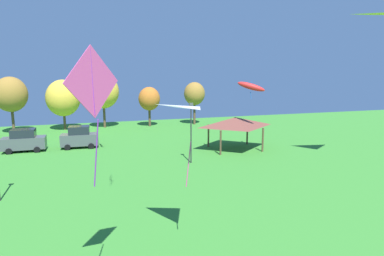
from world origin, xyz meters
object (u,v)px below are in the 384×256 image
kite_flying_1 (199,124)px  treeline_tree_5 (194,94)px  light_post_0 (191,129)px  parked_car_second_from_left (79,137)px  park_pavilion (235,122)px  kite_flying_3 (251,87)px  kite_flying_7 (93,86)px  treeline_tree_3 (103,92)px  treeline_tree_1 (11,95)px  parked_car_leftmost (24,141)px  treeline_tree_2 (63,98)px  treeline_tree_4 (149,99)px

kite_flying_1 → treeline_tree_5: bearing=73.4°
light_post_0 → kite_flying_1: bearing=-104.8°
parked_car_second_from_left → park_pavilion: (16.54, -5.64, 1.86)m
kite_flying_3 → parked_car_second_from_left: bearing=154.8°
kite_flying_7 → kite_flying_3: bearing=50.3°
kite_flying_7 → treeline_tree_3: kite_flying_7 is taller
park_pavilion → treeline_tree_5: bearing=88.0°
treeline_tree_1 → kite_flying_3: bearing=-36.9°
treeline_tree_1 → kite_flying_7: bearing=-74.9°
kite_flying_3 → treeline_tree_1: size_ratio=0.37×
kite_flying_1 → kite_flying_7: bearing=-148.0°
parked_car_leftmost → parked_car_second_from_left: 5.71m
treeline_tree_5 → parked_car_leftmost: bearing=-152.8°
kite_flying_1 → treeline_tree_5: 36.98m
kite_flying_1 → park_pavilion: (9.98, 18.14, -3.14)m
park_pavilion → treeline_tree_2: treeline_tree_2 is taller
parked_car_second_from_left → treeline_tree_1: treeline_tree_1 is taller
kite_flying_7 → kite_flying_1: bearing=32.0°
kite_flying_7 → treeline_tree_4: size_ratio=0.88×
parked_car_leftmost → park_pavilion: size_ratio=0.70×
kite_flying_3 → light_post_0: bearing=-167.8°
treeline_tree_5 → treeline_tree_3: bearing=175.2°
kite_flying_3 → treeline_tree_2: size_ratio=0.39×
kite_flying_7 → light_post_0: size_ratio=0.92×
kite_flying_3 → treeline_tree_2: bearing=133.4°
kite_flying_7 → treeline_tree_1: bearing=105.1°
treeline_tree_1 → treeline_tree_5: bearing=0.2°
kite_flying_7 → light_post_0: bearing=63.1°
park_pavilion → treeline_tree_3: bearing=125.7°
treeline_tree_2 → treeline_tree_5: bearing=-2.6°
treeline_tree_4 → treeline_tree_5: 7.16m
treeline_tree_4 → kite_flying_7: bearing=-102.4°
parked_car_second_from_left → treeline_tree_3: treeline_tree_3 is taller
treeline_tree_5 → treeline_tree_2: bearing=177.4°
treeline_tree_1 → kite_flying_1: bearing=-66.4°
kite_flying_7 → treeline_tree_2: bearing=95.6°
parked_car_leftmost → treeline_tree_4: size_ratio=0.73×
treeline_tree_3 → treeline_tree_2: bearing=-177.2°
kite_flying_1 → kite_flying_7: size_ratio=0.61×
light_post_0 → treeline_tree_3: treeline_tree_3 is taller
kite_flying_3 → treeline_tree_3: size_ratio=0.36×
treeline_tree_1 → treeline_tree_3: size_ratio=0.98×
parked_car_second_from_left → park_pavilion: size_ratio=0.65×
treeline_tree_4 → treeline_tree_2: bearing=177.1°
parked_car_leftmost → treeline_tree_4: bearing=37.6°
kite_flying_3 → parked_car_second_from_left: size_ratio=0.69×
treeline_tree_3 → treeline_tree_5: size_ratio=1.19×
light_post_0 → treeline_tree_2: (-12.67, 22.06, 1.34)m
kite_flying_3 → treeline_tree_1: bearing=143.1°
treeline_tree_1 → treeline_tree_4: 18.95m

